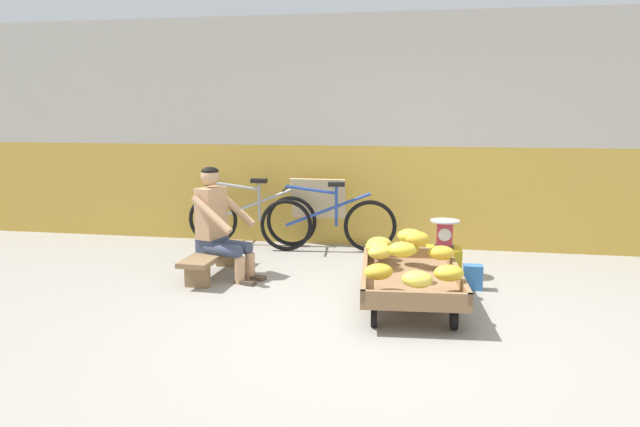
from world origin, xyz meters
TOP-DOWN VIEW (x-y plane):
  - ground_plane at (0.00, 0.00)m, footprint 80.00×80.00m
  - back_wall at (0.00, 3.02)m, footprint 16.00×0.30m
  - banana_cart at (0.27, 0.67)m, footprint 0.95×1.50m
  - banana_pile at (0.22, 0.75)m, footprint 0.91×1.34m
  - low_bench at (-1.76, 1.25)m, footprint 0.35×1.11m
  - vendor_seated at (-1.68, 1.22)m, footprint 0.73×0.59m
  - plastic_crate at (0.60, 1.66)m, footprint 0.36×0.28m
  - weighing_scale at (0.60, 1.66)m, footprint 0.30×0.30m
  - bicycle_near_left at (-1.77, 2.65)m, footprint 1.66×0.48m
  - bicycle_far_left at (-0.76, 2.48)m, footprint 1.66×0.48m
  - sign_board at (-0.93, 2.85)m, footprint 0.70×0.29m
  - shopping_bag at (0.86, 1.26)m, footprint 0.18×0.12m

SIDE VIEW (x-z plane):
  - ground_plane at x=0.00m, z-range 0.00..0.00m
  - shopping_bag at x=0.86m, z-range 0.00..0.24m
  - plastic_crate at x=0.60m, z-range 0.00..0.30m
  - low_bench at x=-1.76m, z-range 0.06..0.33m
  - banana_cart at x=0.27m, z-range 0.06..0.42m
  - bicycle_near_left at x=-1.77m, z-range -0.08..0.78m
  - bicycle_far_left at x=-0.76m, z-range -0.08..0.78m
  - sign_board at x=-0.93m, z-range 0.00..0.86m
  - weighing_scale at x=0.60m, z-range 0.31..0.60m
  - banana_pile at x=0.22m, z-range 0.33..0.59m
  - vendor_seated at x=-1.68m, z-range 0.00..1.14m
  - back_wall at x=0.00m, z-range 0.00..2.85m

